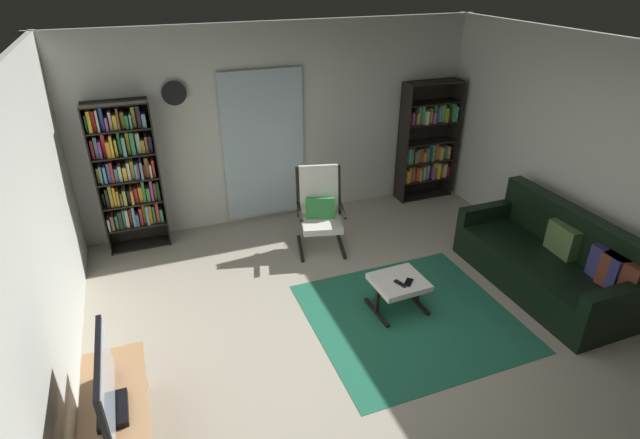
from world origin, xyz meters
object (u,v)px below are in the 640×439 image
object	(u,v)px
tv_stand	(118,429)
ottoman	(399,285)
tv_remote	(400,284)
cell_phone	(409,282)
television	(107,386)
leather_sofa	(549,262)
lounge_armchair	(320,207)
bookshelf_near_sofa	(426,144)
wall_clock	(174,93)
bookshelf_near_tv	(127,173)

from	to	relation	value
tv_stand	ottoman	xyz separation A→B (m)	(2.72, 0.85, -0.01)
tv_stand	tv_remote	distance (m)	2.80
ottoman	cell_phone	world-z (taller)	cell_phone
tv_remote	cell_phone	world-z (taller)	tv_remote
tv_stand	tv_remote	bearing A→B (deg)	15.97
television	tv_remote	xyz separation A→B (m)	(2.69, 0.76, -0.34)
leather_sofa	cell_phone	xyz separation A→B (m)	(-1.67, 0.16, 0.05)
lounge_armchair	ottoman	world-z (taller)	lounge_armchair
bookshelf_near_sofa	tv_remote	xyz separation A→B (m)	(-1.75, -2.44, -0.46)
leather_sofa	lounge_armchair	xyz separation A→B (m)	(-2.01, 1.76, 0.22)
television	lounge_armchair	bearing A→B (deg)	44.08
tv_stand	wall_clock	xyz separation A→B (m)	(0.96, 3.35, 1.54)
cell_phone	wall_clock	world-z (taller)	wall_clock
leather_sofa	wall_clock	distance (m)	4.70
lounge_armchair	bookshelf_near_tv	bearing A→B (deg)	159.30
bookshelf_near_sofa	tv_remote	size ratio (longest dim) A/B	12.17
bookshelf_near_tv	tv_remote	world-z (taller)	bookshelf_near_tv
bookshelf_near_tv	lounge_armchair	bearing A→B (deg)	-20.70
television	bookshelf_near_sofa	bearing A→B (deg)	35.70
lounge_armchair	cell_phone	size ratio (longest dim) A/B	7.30
bookshelf_near_tv	ottoman	bearing A→B (deg)	-43.86
television	tv_stand	bearing A→B (deg)	-99.00
lounge_armchair	television	bearing A→B (deg)	-135.92
ottoman	wall_clock	size ratio (longest dim) A/B	1.85
leather_sofa	bookshelf_near_tv	bearing A→B (deg)	148.27
leather_sofa	tv_remote	distance (m)	1.77
tv_stand	bookshelf_near_sofa	world-z (taller)	bookshelf_near_sofa
tv_stand	bookshelf_near_sofa	bearing A→B (deg)	35.81
tv_stand	bookshelf_near_sofa	size ratio (longest dim) A/B	0.79
television	leather_sofa	size ratio (longest dim) A/B	0.42
bookshelf_near_tv	cell_phone	bearing A→B (deg)	-44.06
tv_stand	leather_sofa	bearing A→B (deg)	7.80
television	bookshelf_near_tv	size ratio (longest dim) A/B	0.45
television	wall_clock	bearing A→B (deg)	73.97
television	cell_phone	distance (m)	2.90
ottoman	bookshelf_near_tv	bearing A→B (deg)	136.14
tv_stand	wall_clock	bearing A→B (deg)	74.00
tv_remote	wall_clock	xyz separation A→B (m)	(-1.73, 2.58, 1.47)
bookshelf_near_tv	bookshelf_near_sofa	world-z (taller)	bookshelf_near_tv
leather_sofa	television	bearing A→B (deg)	-172.37
bookshelf_near_tv	tv_remote	size ratio (longest dim) A/B	12.86
lounge_armchair	ottoman	distance (m)	1.57
cell_phone	wall_clock	xyz separation A→B (m)	(-1.82, 2.58, 1.48)
lounge_armchair	bookshelf_near_sofa	bearing A→B (deg)	22.54
bookshelf_near_tv	ottoman	xyz separation A→B (m)	(2.44, -2.34, -0.69)
bookshelf_near_tv	ottoman	distance (m)	3.45
cell_phone	bookshelf_near_sofa	bearing A→B (deg)	100.86
bookshelf_near_tv	wall_clock	world-z (taller)	wall_clock
leather_sofa	bookshelf_near_sofa	bearing A→B (deg)	90.21
bookshelf_near_sofa	wall_clock	size ratio (longest dim) A/B	6.04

